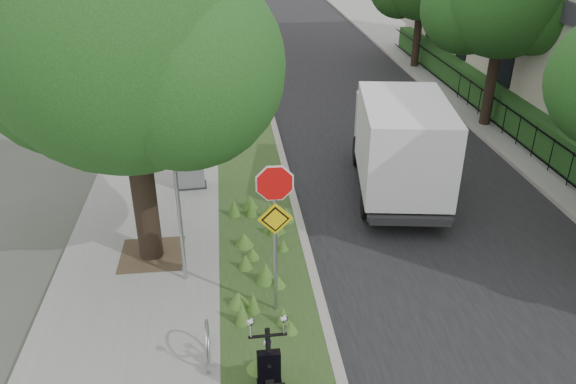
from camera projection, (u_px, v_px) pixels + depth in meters
name	position (u px, v px, depth m)	size (l,w,h in m)	color
ground	(353.00, 328.00, 10.64)	(120.00, 120.00, 0.00)	#4C5147
sidewalk_near	(166.00, 138.00, 18.99)	(3.50, 60.00, 0.12)	gray
verge	(247.00, 135.00, 19.27)	(2.00, 60.00, 0.12)	#26461E
kerb_near	(276.00, 134.00, 19.37)	(0.20, 60.00, 0.13)	#9E9991
road	(375.00, 131.00, 19.76)	(7.00, 60.00, 0.01)	black
kerb_far	(470.00, 125.00, 20.09)	(0.20, 60.00, 0.13)	#9E9991
footpath_far	(515.00, 124.00, 20.26)	(3.20, 60.00, 0.12)	gray
street_tree_main	(120.00, 45.00, 10.53)	(6.21, 5.54, 7.66)	black
bare_post	(177.00, 195.00, 10.92)	(0.08, 0.08, 4.00)	#A5A8AD
bike_hoop	(207.00, 342.00, 9.60)	(0.06, 0.78, 0.77)	#A5A8AD
sign_assembly	(275.00, 211.00, 9.94)	(0.94, 0.08, 3.22)	#A5A8AD
fence_far	(492.00, 108.00, 19.88)	(0.04, 24.00, 1.00)	black
hedge_far	(511.00, 108.00, 19.95)	(1.00, 24.00, 1.10)	#194117
box_truck	(400.00, 141.00, 14.91)	(2.80, 5.44, 2.35)	#262628
utility_cabinet	(191.00, 169.00, 15.45)	(0.84, 0.59, 1.08)	#262628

